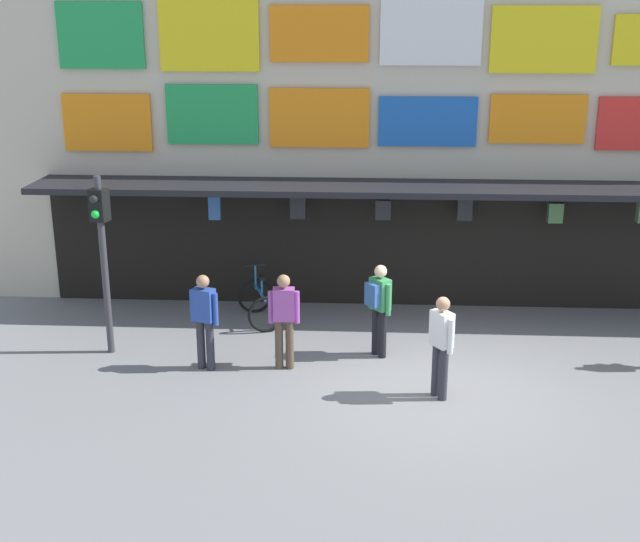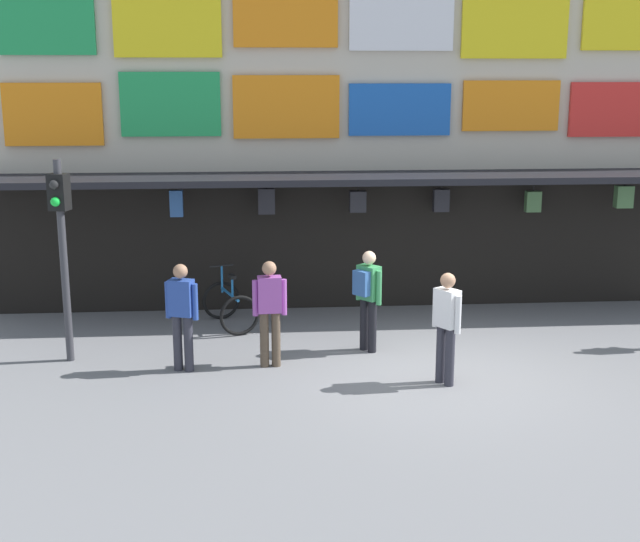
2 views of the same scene
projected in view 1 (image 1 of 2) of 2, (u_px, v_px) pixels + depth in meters
ground_plane at (435, 388)px, 13.22m from camera, size 80.00×80.00×0.00m
shopfront at (426, 109)px, 16.37m from camera, size 18.00×2.60×8.00m
traffic_light_near at (102, 237)px, 13.98m from camera, size 0.33×0.35×3.20m
bicycle_parked at (261, 303)px, 15.93m from camera, size 1.05×1.33×1.05m
pedestrian_in_white at (441, 342)px, 12.63m from camera, size 0.38×0.46×1.68m
pedestrian_in_green at (204, 317)px, 13.66m from camera, size 0.51×0.33×1.68m
pedestrian_in_purple at (284, 314)px, 13.70m from camera, size 0.53×0.37×1.68m
pedestrian_in_red at (379, 304)px, 14.17m from camera, size 0.47×0.48×1.68m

